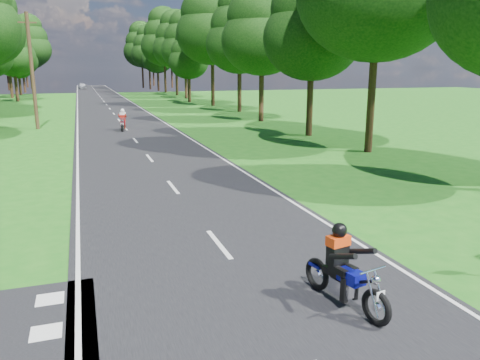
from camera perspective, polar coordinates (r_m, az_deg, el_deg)
name	(u,v)px	position (r m, az deg, el deg)	size (l,w,h in m)	color
ground	(246,278)	(9.91, 0.71, -11.90)	(160.00, 160.00, 0.00)	#1B6216
main_road	(107,105)	(58.67, -15.96, 8.81)	(7.00, 140.00, 0.02)	black
road_markings	(106,106)	(56.80, -15.99, 8.68)	(7.40, 140.00, 0.01)	silver
treeline	(109,38)	(68.76, -15.66, 16.32)	(40.00, 115.35, 14.78)	black
telegraph_pole	(32,71)	(36.56, -24.02, 12.06)	(1.20, 0.26, 8.00)	#382616
rider_near_blue	(346,266)	(8.73, 12.76, -10.24)	(0.61, 1.84, 1.53)	#0C0F85
rider_far_red	(123,120)	(33.72, -14.10, 7.13)	(0.60, 1.79, 1.49)	#A20C20
distant_car	(82,86)	(105.24, -18.70, 10.81)	(1.53, 3.80, 1.30)	silver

